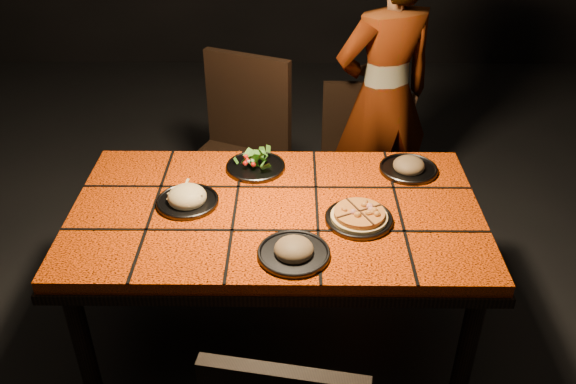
{
  "coord_description": "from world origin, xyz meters",
  "views": [
    {
      "loc": [
        0.07,
        -1.97,
        2.1
      ],
      "look_at": [
        0.05,
        0.01,
        0.82
      ],
      "focal_mm": 38.0,
      "sensor_mm": 36.0,
      "label": 1
    }
  ],
  "objects_px": {
    "dining_table": "(276,224)",
    "chair_far_left": "(239,144)",
    "diner": "(384,98)",
    "plate_pizza": "(359,217)",
    "chair_far_right": "(357,151)",
    "plate_pasta": "(187,199)"
  },
  "relations": [
    {
      "from": "dining_table",
      "to": "chair_far_left",
      "type": "xyz_separation_m",
      "value": [
        -0.21,
        0.81,
        -0.08
      ]
    },
    {
      "from": "diner",
      "to": "plate_pizza",
      "type": "distance_m",
      "value": 1.09
    },
    {
      "from": "dining_table",
      "to": "diner",
      "type": "distance_m",
      "value": 1.12
    },
    {
      "from": "chair_far_right",
      "to": "diner",
      "type": "distance_m",
      "value": 0.33
    },
    {
      "from": "plate_pizza",
      "to": "diner",
      "type": "bearing_deg",
      "value": 78.25
    },
    {
      "from": "chair_far_left",
      "to": "plate_pizza",
      "type": "relative_size",
      "value": 3.58
    },
    {
      "from": "dining_table",
      "to": "diner",
      "type": "xyz_separation_m",
      "value": [
        0.54,
        0.98,
        0.11
      ]
    },
    {
      "from": "chair_far_left",
      "to": "plate_pasta",
      "type": "bearing_deg",
      "value": -76.78
    },
    {
      "from": "dining_table",
      "to": "chair_far_left",
      "type": "bearing_deg",
      "value": 104.82
    },
    {
      "from": "chair_far_left",
      "to": "plate_pizza",
      "type": "xyz_separation_m",
      "value": [
        0.53,
        -0.89,
        0.17
      ]
    },
    {
      "from": "dining_table",
      "to": "plate_pasta",
      "type": "xyz_separation_m",
      "value": [
        -0.35,
        0.03,
        0.1
      ]
    },
    {
      "from": "diner",
      "to": "plate_pizza",
      "type": "height_order",
      "value": "diner"
    },
    {
      "from": "dining_table",
      "to": "plate_pasta",
      "type": "bearing_deg",
      "value": 175.53
    },
    {
      "from": "dining_table",
      "to": "chair_far_right",
      "type": "xyz_separation_m",
      "value": [
        0.41,
        0.94,
        -0.19
      ]
    },
    {
      "from": "chair_far_right",
      "to": "plate_pizza",
      "type": "relative_size",
      "value": 2.91
    },
    {
      "from": "chair_far_left",
      "to": "diner",
      "type": "height_order",
      "value": "diner"
    },
    {
      "from": "chair_far_right",
      "to": "plate_pasta",
      "type": "bearing_deg",
      "value": -128.76
    },
    {
      "from": "dining_table",
      "to": "diner",
      "type": "bearing_deg",
      "value": 61.25
    },
    {
      "from": "chair_far_right",
      "to": "plate_pizza",
      "type": "bearing_deg",
      "value": -94.1
    },
    {
      "from": "chair_far_left",
      "to": "plate_pasta",
      "type": "xyz_separation_m",
      "value": [
        -0.14,
        -0.78,
        0.18
      ]
    },
    {
      "from": "chair_far_right",
      "to": "diner",
      "type": "bearing_deg",
      "value": 20.37
    },
    {
      "from": "chair_far_right",
      "to": "diner",
      "type": "height_order",
      "value": "diner"
    }
  ]
}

